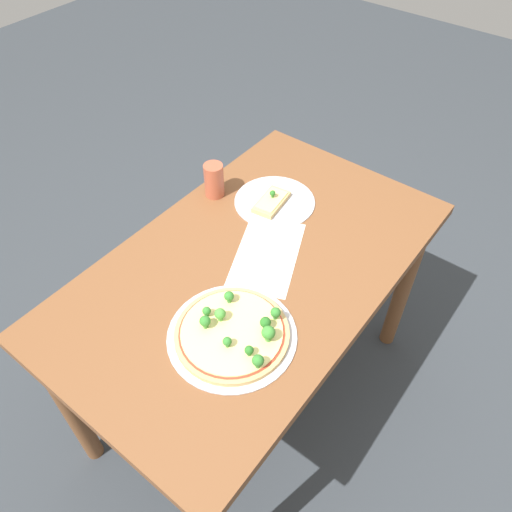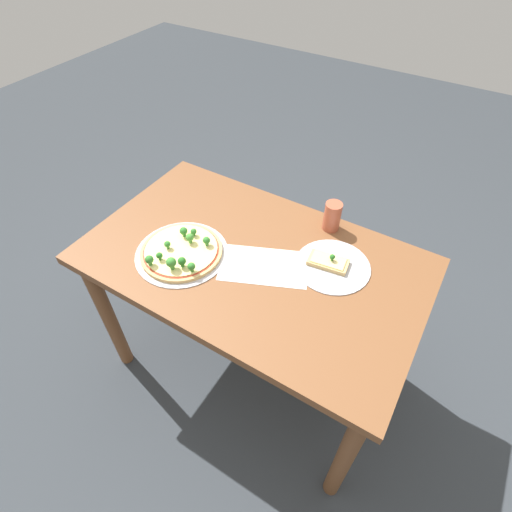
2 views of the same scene
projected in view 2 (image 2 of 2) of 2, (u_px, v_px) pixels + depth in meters
The scene contains 6 objects.
ground_plane at pixel (253, 363), 2.00m from camera, with size 8.00×8.00×0.00m, color #33383D.
dining_table at pixel (252, 278), 1.53m from camera, with size 1.24×0.74×0.76m.
pizza_tray_whole at pixel (181, 251), 1.45m from camera, with size 0.34×0.34×0.07m.
pizza_tray_slice at pixel (331, 264), 1.42m from camera, with size 0.27×0.27×0.05m.
drinking_cup at pixel (332, 216), 1.52m from camera, with size 0.07×0.07×0.12m, color #AD5138.
paper_menu at pixel (264, 266), 1.42m from camera, with size 0.31×0.18×0.00m, color white.
Camera 2 is at (-0.53, 0.85, 1.81)m, focal length 28.00 mm.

